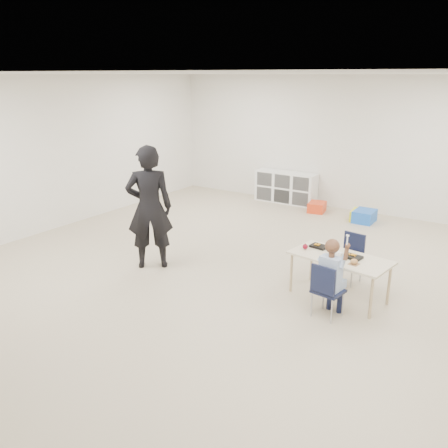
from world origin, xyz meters
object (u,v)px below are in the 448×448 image
Objects in this scene: child at (329,275)px; cubby_shelf at (286,187)px; table at (339,277)px; chair_near at (328,290)px; adult at (149,208)px.

child is 0.77× the size of cubby_shelf.
chair_near is (0.07, -0.55, 0.05)m from table.
cubby_shelf is 4.56m from adult.
chair_near is 0.49× the size of cubby_shelf.
adult reaches higher than table.
table is at bearing 105.73° from child.
chair_near is 0.63× the size of child.
chair_near is 5.35m from cubby_shelf.
cubby_shelf is (-2.80, 4.55, -0.19)m from child.
table is 1.93× the size of chair_near.
adult is at bearing -160.68° from table.
table is at bearing -55.68° from cubby_shelf.
cubby_shelf is (-2.73, 4.00, 0.06)m from table.
table is 0.61m from child.
cubby_shelf is at bearing 132.88° from table.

